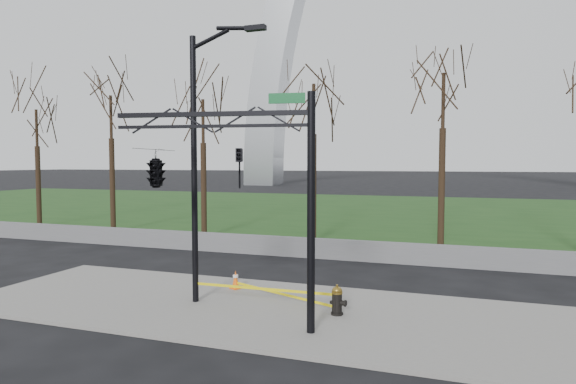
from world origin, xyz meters
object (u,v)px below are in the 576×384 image
(traffic_cone, at_px, (236,280))
(traffic_signal_mast, at_px, (184,168))
(fire_hydrant, at_px, (337,301))
(street_light, at_px, (201,149))

(traffic_cone, relative_size, traffic_signal_mast, 0.10)
(fire_hydrant, bearing_deg, street_light, -165.91)
(traffic_cone, distance_m, street_light, 4.65)
(fire_hydrant, distance_m, street_light, 5.90)
(street_light, relative_size, traffic_signal_mast, 1.37)
(fire_hydrant, height_order, traffic_signal_mast, traffic_signal_mast)
(traffic_cone, height_order, traffic_signal_mast, traffic_signal_mast)
(traffic_cone, bearing_deg, traffic_signal_mast, -84.58)
(street_light, distance_m, traffic_signal_mast, 2.15)
(fire_hydrant, distance_m, traffic_cone, 4.18)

